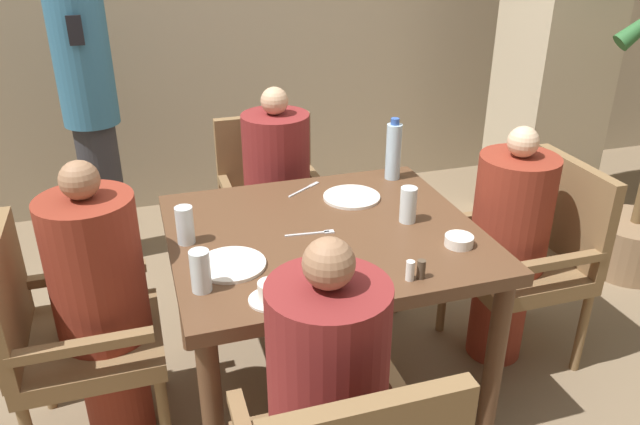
% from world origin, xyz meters
% --- Properties ---
extents(ground_plane, '(16.00, 16.00, 0.00)m').
position_xyz_m(ground_plane, '(0.00, 0.00, 0.00)').
color(ground_plane, '#7A664C').
extents(pillar_stone, '(0.52, 0.52, 2.70)m').
position_xyz_m(pillar_stone, '(1.83, 1.20, 1.35)').
color(pillar_stone, '#BCAD8E').
rests_on(pillar_stone, ground_plane).
extents(dining_table, '(1.14, 1.00, 0.75)m').
position_xyz_m(dining_table, '(0.00, 0.00, 0.65)').
color(dining_table, brown).
rests_on(dining_table, ground_plane).
extents(chair_left_side, '(0.50, 0.50, 0.89)m').
position_xyz_m(chair_left_side, '(-0.95, -0.00, 0.50)').
color(chair_left_side, brown).
rests_on(chair_left_side, ground_plane).
extents(diner_in_left_chair, '(0.32, 0.32, 1.12)m').
position_xyz_m(diner_in_left_chair, '(-0.82, 0.00, 0.58)').
color(diner_in_left_chair, maroon).
rests_on(diner_in_left_chair, ground_plane).
extents(chair_far_side, '(0.50, 0.50, 0.89)m').
position_xyz_m(chair_far_side, '(0.00, 0.89, 0.50)').
color(chair_far_side, brown).
rests_on(chair_far_side, ground_plane).
extents(diner_in_far_chair, '(0.32, 0.32, 1.11)m').
position_xyz_m(diner_in_far_chair, '(-0.00, 0.75, 0.57)').
color(diner_in_far_chair, maroon).
rests_on(diner_in_far_chair, ground_plane).
extents(chair_right_side, '(0.50, 0.50, 0.89)m').
position_xyz_m(chair_right_side, '(0.95, -0.00, 0.50)').
color(chair_right_side, brown).
rests_on(chair_right_side, ground_plane).
extents(diner_in_right_chair, '(0.32, 0.32, 1.08)m').
position_xyz_m(diner_in_right_chair, '(0.82, 0.00, 0.55)').
color(diner_in_right_chair, maroon).
rests_on(diner_in_right_chair, ground_plane).
extents(diner_in_near_chair, '(0.32, 0.32, 1.13)m').
position_xyz_m(diner_in_near_chair, '(-0.23, -0.75, 0.58)').
color(diner_in_near_chair, maroon).
rests_on(diner_in_near_chair, ground_plane).
extents(standing_host, '(0.29, 0.33, 1.71)m').
position_xyz_m(standing_host, '(-0.84, 1.46, 0.92)').
color(standing_host, '#2D2D33').
rests_on(standing_host, ground_plane).
extents(plate_main_left, '(0.24, 0.24, 0.01)m').
position_xyz_m(plate_main_left, '(0.20, 0.24, 0.76)').
color(plate_main_left, white).
rests_on(plate_main_left, dining_table).
extents(plate_main_right, '(0.24, 0.24, 0.01)m').
position_xyz_m(plate_main_right, '(-0.38, -0.16, 0.76)').
color(plate_main_right, white).
rests_on(plate_main_right, dining_table).
extents(teacup_with_saucer, '(0.14, 0.14, 0.06)m').
position_xyz_m(teacup_with_saucer, '(-0.30, -0.40, 0.78)').
color(teacup_with_saucer, white).
rests_on(teacup_with_saucer, dining_table).
extents(bowl_small, '(0.10, 0.10, 0.04)m').
position_xyz_m(bowl_small, '(0.42, -0.26, 0.77)').
color(bowl_small, white).
rests_on(bowl_small, dining_table).
extents(water_bottle, '(0.07, 0.07, 0.28)m').
position_xyz_m(water_bottle, '(0.44, 0.39, 0.88)').
color(water_bottle, silver).
rests_on(water_bottle, dining_table).
extents(glass_tall_near, '(0.06, 0.06, 0.14)m').
position_xyz_m(glass_tall_near, '(-0.49, -0.28, 0.82)').
color(glass_tall_near, silver).
rests_on(glass_tall_near, dining_table).
extents(glass_tall_mid, '(0.06, 0.06, 0.14)m').
position_xyz_m(glass_tall_mid, '(0.33, -0.02, 0.82)').
color(glass_tall_mid, silver).
rests_on(glass_tall_mid, dining_table).
extents(glass_tall_far, '(0.06, 0.06, 0.14)m').
position_xyz_m(glass_tall_far, '(-0.50, 0.06, 0.82)').
color(glass_tall_far, silver).
rests_on(glass_tall_far, dining_table).
extents(salt_shaker, '(0.03, 0.03, 0.07)m').
position_xyz_m(salt_shaker, '(0.16, -0.41, 0.79)').
color(salt_shaker, white).
rests_on(salt_shaker, dining_table).
extents(pepper_shaker, '(0.03, 0.03, 0.07)m').
position_xyz_m(pepper_shaker, '(0.20, -0.41, 0.78)').
color(pepper_shaker, '#4C3D2D').
rests_on(pepper_shaker, dining_table).
extents(fork_beside_plate, '(0.19, 0.03, 0.00)m').
position_xyz_m(fork_beside_plate, '(-0.04, -0.02, 0.75)').
color(fork_beside_plate, silver).
rests_on(fork_beside_plate, dining_table).
extents(knife_beside_plate, '(0.17, 0.12, 0.00)m').
position_xyz_m(knife_beside_plate, '(0.04, 0.39, 0.75)').
color(knife_beside_plate, silver).
rests_on(knife_beside_plate, dining_table).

